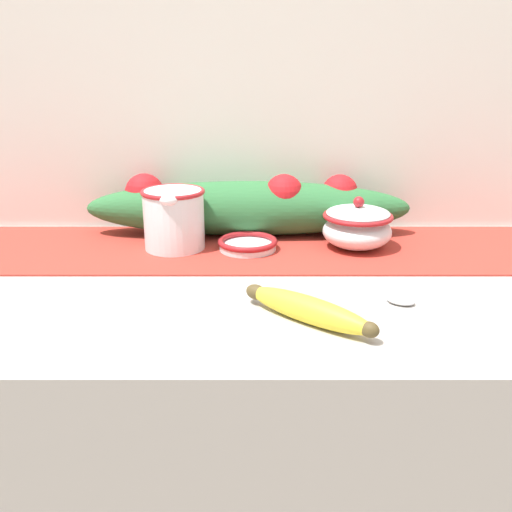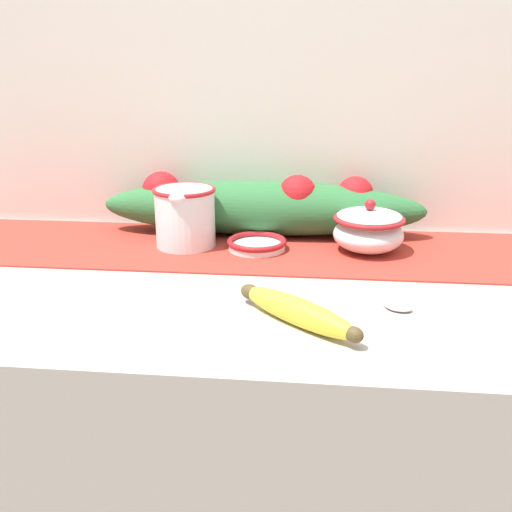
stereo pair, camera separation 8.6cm
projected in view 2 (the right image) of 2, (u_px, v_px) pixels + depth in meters
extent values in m
cube|color=#B7B2AD|center=(249.00, 507.00, 1.05)|extent=(1.40, 0.60, 0.91)
cube|color=silver|center=(266.00, 79.00, 1.11)|extent=(2.20, 0.04, 2.40)
cube|color=#B23328|center=(257.00, 248.00, 1.05)|extent=(1.29, 0.28, 0.00)
cylinder|color=white|center=(185.00, 217.00, 1.04)|extent=(0.11, 0.11, 0.11)
torus|color=#A31E23|center=(184.00, 190.00, 1.03)|extent=(0.11, 0.11, 0.01)
torus|color=white|center=(193.00, 204.00, 1.10)|extent=(0.06, 0.01, 0.06)
ellipsoid|color=white|center=(178.00, 198.00, 0.98)|extent=(0.03, 0.02, 0.02)
ellipsoid|color=white|center=(368.00, 235.00, 1.02)|extent=(0.13, 0.13, 0.06)
torus|color=#A31E23|center=(369.00, 219.00, 1.01)|extent=(0.13, 0.13, 0.01)
ellipsoid|color=white|center=(369.00, 216.00, 1.01)|extent=(0.12, 0.12, 0.02)
sphere|color=#A31E23|center=(370.00, 205.00, 1.00)|extent=(0.02, 0.02, 0.02)
cylinder|color=white|center=(259.00, 247.00, 1.04)|extent=(0.10, 0.10, 0.01)
torus|color=#A31E23|center=(259.00, 241.00, 1.03)|extent=(0.11, 0.11, 0.01)
ellipsoid|color=yellow|center=(298.00, 311.00, 0.75)|extent=(0.17, 0.16, 0.04)
ellipsoid|color=brown|center=(250.00, 292.00, 0.81)|extent=(0.04, 0.04, 0.02)
ellipsoid|color=brown|center=(354.00, 335.00, 0.68)|extent=(0.03, 0.03, 0.02)
cube|color=silver|center=(347.00, 298.00, 0.83)|extent=(0.10, 0.05, 0.00)
ellipsoid|color=silver|center=(398.00, 307.00, 0.79)|extent=(0.05, 0.04, 0.01)
ellipsoid|color=#2D6B38|center=(262.00, 208.00, 1.11)|extent=(0.63, 0.12, 0.11)
sphere|color=red|center=(161.00, 191.00, 1.14)|extent=(0.08, 0.08, 0.08)
sphere|color=red|center=(232.00, 199.00, 1.12)|extent=(0.06, 0.06, 0.06)
sphere|color=red|center=(297.00, 194.00, 1.09)|extent=(0.07, 0.07, 0.07)
sphere|color=red|center=(355.00, 195.00, 1.10)|extent=(0.07, 0.07, 0.07)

